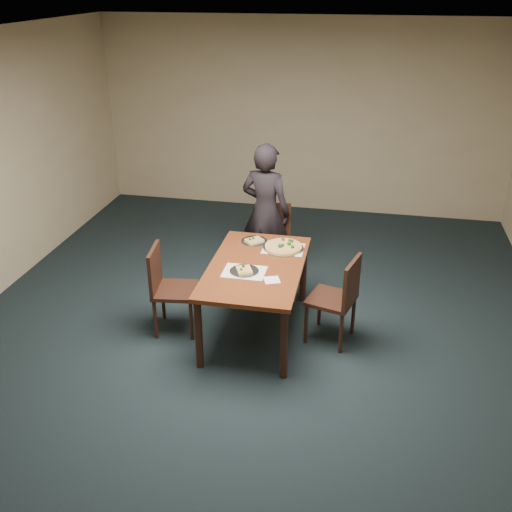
% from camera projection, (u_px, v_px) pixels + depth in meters
% --- Properties ---
extents(ground, '(8.00, 8.00, 0.00)m').
position_uv_depth(ground, '(244.00, 357.00, 5.44)').
color(ground, black).
rests_on(ground, ground).
extents(room_shell, '(8.00, 8.00, 8.00)m').
position_uv_depth(room_shell, '(242.00, 184.00, 4.67)').
color(room_shell, tan).
rests_on(room_shell, ground).
extents(dining_table, '(0.90, 1.50, 0.75)m').
position_uv_depth(dining_table, '(256.00, 274.00, 5.56)').
color(dining_table, '#502210').
rests_on(dining_table, ground).
extents(chair_far, '(0.47, 0.47, 0.91)m').
position_uv_depth(chair_far, '(272.00, 238.00, 6.65)').
color(chair_far, black).
rests_on(chair_far, ground).
extents(chair_left, '(0.47, 0.47, 0.91)m').
position_uv_depth(chair_left, '(167.00, 284.00, 5.65)').
color(chair_left, black).
rests_on(chair_left, ground).
extents(chair_right, '(0.52, 0.52, 0.91)m').
position_uv_depth(chair_right, '(339.00, 295.00, 5.46)').
color(chair_right, black).
rests_on(chair_right, ground).
extents(diner, '(0.67, 0.52, 1.62)m').
position_uv_depth(diner, '(266.00, 212.00, 6.60)').
color(diner, black).
rests_on(diner, ground).
extents(placemat_main, '(0.42, 0.32, 0.00)m').
position_uv_depth(placemat_main, '(283.00, 248.00, 5.85)').
color(placemat_main, white).
rests_on(placemat_main, dining_table).
extents(placemat_near, '(0.40, 0.30, 0.00)m').
position_uv_depth(placemat_near, '(244.00, 272.00, 5.40)').
color(placemat_near, white).
rests_on(placemat_near, dining_table).
extents(pizza_pan, '(0.42, 0.42, 0.07)m').
position_uv_depth(pizza_pan, '(284.00, 247.00, 5.84)').
color(pizza_pan, silver).
rests_on(pizza_pan, dining_table).
extents(slice_plate_near, '(0.28, 0.28, 0.06)m').
position_uv_depth(slice_plate_near, '(244.00, 270.00, 5.39)').
color(slice_plate_near, silver).
rests_on(slice_plate_near, dining_table).
extents(slice_plate_far, '(0.28, 0.28, 0.06)m').
position_uv_depth(slice_plate_far, '(254.00, 241.00, 6.00)').
color(slice_plate_far, silver).
rests_on(slice_plate_far, dining_table).
extents(napkin, '(0.18, 0.18, 0.01)m').
position_uv_depth(napkin, '(272.00, 280.00, 5.24)').
color(napkin, white).
rests_on(napkin, dining_table).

